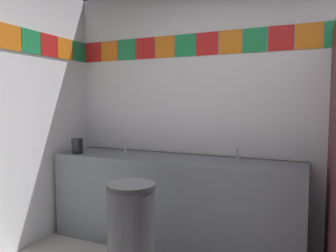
{
  "coord_description": "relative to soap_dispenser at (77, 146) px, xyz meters",
  "views": [
    {
      "loc": [
        0.39,
        -1.38,
        1.41
      ],
      "look_at": [
        -0.74,
        1.13,
        1.19
      ],
      "focal_mm": 34.21,
      "sensor_mm": 36.0,
      "label": 1
    }
  ],
  "objects": [
    {
      "name": "faucet_left",
      "position": [
        0.41,
        0.26,
        -0.03
      ],
      "size": [
        0.04,
        0.1,
        0.14
      ],
      "color": "silver",
      "rests_on": "vanity_counter"
    },
    {
      "name": "faucet_right",
      "position": [
        1.62,
        0.26,
        -0.03
      ],
      "size": [
        0.04,
        0.1,
        0.14
      ],
      "color": "silver",
      "rests_on": "vanity_counter"
    },
    {
      "name": "soap_dispenser",
      "position": [
        0.0,
        0.0,
        0.0
      ],
      "size": [
        0.09,
        0.09,
        0.16
      ],
      "color": "black",
      "rests_on": "vanity_counter"
    },
    {
      "name": "trash_bin",
      "position": [
        1.0,
        -0.59,
        -0.55
      ],
      "size": [
        0.37,
        0.37,
        0.79
      ],
      "color": "#333338",
      "rests_on": "ground_plane"
    },
    {
      "name": "vanity_counter",
      "position": [
        1.02,
        0.18,
        -0.5
      ],
      "size": [
        2.43,
        0.59,
        0.86
      ],
      "color": "slate",
      "rests_on": "ground_plane"
    },
    {
      "name": "wall_back",
      "position": [
        1.84,
        0.51,
        0.36
      ],
      "size": [
        4.17,
        0.09,
        2.58
      ],
      "color": "silver",
      "rests_on": "ground_plane"
    }
  ]
}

